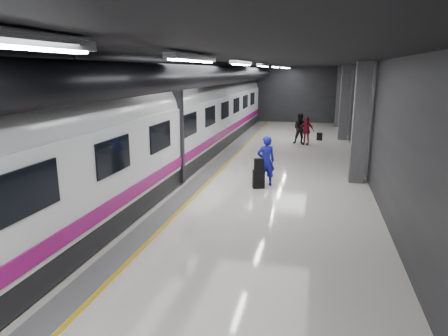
# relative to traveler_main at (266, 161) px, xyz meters

# --- Properties ---
(ground) EXTENTS (40.00, 40.00, 0.00)m
(ground) POSITION_rel_traveler_main_xyz_m (-1.23, -0.66, -0.93)
(ground) COLOR silver
(ground) RESTS_ON ground
(platform_hall) EXTENTS (10.02, 40.02, 4.51)m
(platform_hall) POSITION_rel_traveler_main_xyz_m (-1.51, 0.30, 2.61)
(platform_hall) COLOR black
(platform_hall) RESTS_ON ground
(train) EXTENTS (3.05, 38.00, 4.05)m
(train) POSITION_rel_traveler_main_xyz_m (-4.47, -0.66, 1.14)
(train) COLOR black
(train) RESTS_ON ground
(traveler_main) EXTENTS (0.80, 0.68, 1.86)m
(traveler_main) POSITION_rel_traveler_main_xyz_m (0.00, 0.00, 0.00)
(traveler_main) COLOR #171CAE
(traveler_main) RESTS_ON ground
(suitcase_main) EXTENTS (0.48, 0.39, 0.67)m
(suitcase_main) POSITION_rel_traveler_main_xyz_m (-0.20, -0.39, -0.59)
(suitcase_main) COLOR black
(suitcase_main) RESTS_ON ground
(shoulder_bag) EXTENTS (0.37, 0.28, 0.43)m
(shoulder_bag) POSITION_rel_traveler_main_xyz_m (-0.20, -0.43, -0.04)
(shoulder_bag) COLOR black
(shoulder_bag) RESTS_ON suitcase_main
(traveler_far_a) EXTENTS (0.88, 0.69, 1.80)m
(traveler_far_a) POSITION_rel_traveler_main_xyz_m (0.85, 9.12, -0.03)
(traveler_far_a) COLOR black
(traveler_far_a) RESTS_ON ground
(traveler_far_b) EXTENTS (1.02, 0.69, 1.61)m
(traveler_far_b) POSITION_rel_traveler_main_xyz_m (1.17, 8.99, -0.13)
(traveler_far_b) COLOR maroon
(traveler_far_b) RESTS_ON ground
(suitcase_far) EXTENTS (0.35, 0.26, 0.47)m
(suitcase_far) POSITION_rel_traveler_main_xyz_m (1.95, 10.64, -0.70)
(suitcase_far) COLOR black
(suitcase_far) RESTS_ON ground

